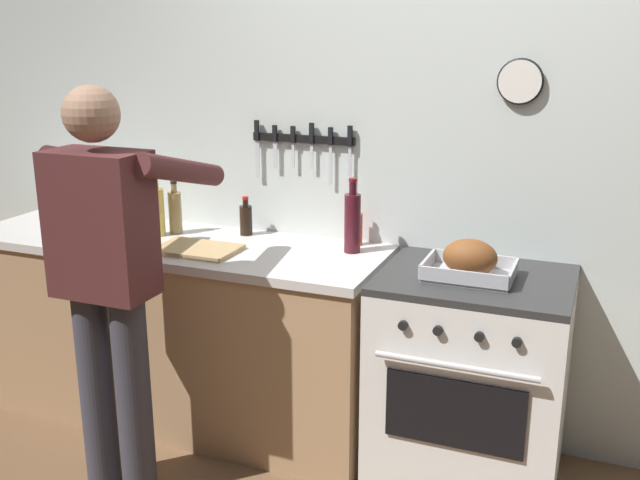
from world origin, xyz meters
TOP-DOWN VIEW (x-y plane):
  - wall_back at (-0.00, 1.35)m, footprint 6.00×0.13m
  - counter_block at (-1.20, 0.99)m, footprint 2.03×0.65m
  - stove at (0.22, 0.99)m, footprint 0.76×0.67m
  - person_cook at (-1.09, 0.38)m, footprint 0.51×0.63m
  - roasting_pan at (0.20, 0.96)m, footprint 0.35×0.26m
  - cutting_board at (-0.99, 0.87)m, footprint 0.36×0.24m
  - bottle_wine_red at (-0.35, 1.12)m, footprint 0.07×0.07m
  - bottle_soy_sauce at (-0.92, 1.20)m, footprint 0.06×0.06m
  - bottle_hot_sauce at (-0.37, 1.24)m, footprint 0.05×0.05m
  - bottle_cooking_oil at (-1.31, 1.04)m, footprint 0.07×0.07m
  - bottle_vinegar at (-1.25, 1.10)m, footprint 0.06×0.06m

SIDE VIEW (x-z plane):
  - stove at x=0.22m, z-range 0.00..0.90m
  - counter_block at x=-1.20m, z-range 0.00..0.90m
  - cutting_board at x=-0.99m, z-range 0.90..0.92m
  - person_cook at x=-1.09m, z-range 0.12..1.78m
  - roasting_pan at x=0.20m, z-range 0.89..1.05m
  - bottle_soy_sauce at x=-0.92m, z-range 0.88..1.07m
  - bottle_hot_sauce at x=-0.37m, z-range 0.88..1.08m
  - bottle_vinegar at x=-1.25m, z-range 0.88..1.14m
  - bottle_cooking_oil at x=-1.31m, z-range 0.88..1.17m
  - bottle_wine_red at x=-0.35m, z-range 0.87..1.21m
  - wall_back at x=0.00m, z-range 0.00..2.60m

